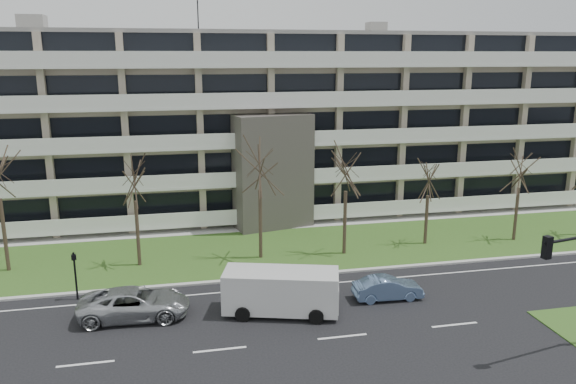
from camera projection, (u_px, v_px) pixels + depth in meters
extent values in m
plane|color=black|center=(342.00, 337.00, 27.50)|extent=(160.00, 160.00, 0.00)
cube|color=#34541C|center=(288.00, 249.00, 39.84)|extent=(90.00, 10.00, 0.06)
cube|color=#B2B2AD|center=(304.00, 275.00, 35.09)|extent=(90.00, 0.35, 0.12)
cube|color=#B2B2AD|center=(273.00, 226.00, 45.06)|extent=(90.00, 2.00, 0.08)
cube|color=white|center=(310.00, 285.00, 33.67)|extent=(90.00, 0.12, 0.01)
cube|color=#B3A78B|center=(259.00, 123.00, 49.93)|extent=(60.00, 12.00, 15.00)
cube|color=gray|center=(257.00, 34.00, 48.11)|extent=(60.50, 12.50, 0.30)
cube|color=#4C4742|center=(273.00, 172.00, 44.00)|extent=(6.39, 3.69, 9.00)
cube|color=black|center=(274.00, 203.00, 44.41)|extent=(4.92, 1.19, 3.50)
cube|color=gray|center=(32.00, 23.00, 44.30)|extent=(2.00, 2.00, 1.20)
cylinder|color=black|center=(198.00, 11.00, 46.66)|extent=(0.10, 0.10, 3.50)
cube|color=black|center=(271.00, 198.00, 45.50)|extent=(58.00, 0.10, 1.80)
cube|color=white|center=(273.00, 218.00, 45.22)|extent=(58.00, 1.40, 0.22)
cube|color=white|center=(274.00, 213.00, 44.46)|extent=(58.00, 0.08, 1.00)
cube|color=black|center=(271.00, 162.00, 44.79)|extent=(58.00, 0.10, 1.80)
cube|color=white|center=(272.00, 182.00, 44.50)|extent=(58.00, 1.40, 0.22)
cube|color=white|center=(274.00, 177.00, 43.74)|extent=(58.00, 0.08, 1.00)
cube|color=black|center=(271.00, 125.00, 44.07)|extent=(58.00, 0.10, 1.80)
cube|color=white|center=(272.00, 145.00, 43.78)|extent=(58.00, 1.40, 0.22)
cube|color=white|center=(274.00, 138.00, 43.02)|extent=(58.00, 0.08, 1.00)
cube|color=black|center=(270.00, 86.00, 43.36)|extent=(58.00, 0.10, 1.80)
cube|color=white|center=(272.00, 106.00, 43.07)|extent=(58.00, 1.40, 0.22)
cube|color=white|center=(273.00, 99.00, 42.31)|extent=(58.00, 0.08, 1.00)
cube|color=black|center=(270.00, 46.00, 42.64)|extent=(58.00, 0.10, 1.80)
cube|color=white|center=(272.00, 66.00, 42.35)|extent=(58.00, 1.40, 0.22)
cube|color=white|center=(273.00, 58.00, 41.59)|extent=(58.00, 0.08, 1.00)
imported|color=#AEB1B5|center=(134.00, 303.00, 29.34)|extent=(5.82, 2.91, 1.58)
imported|color=#6886B4|center=(388.00, 288.00, 31.63)|extent=(3.96, 1.51, 1.29)
cube|color=silver|center=(281.00, 290.00, 29.77)|extent=(6.43, 3.85, 2.13)
cube|color=black|center=(281.00, 279.00, 29.62)|extent=(5.96, 3.56, 0.78)
cube|color=silver|center=(335.00, 295.00, 29.60)|extent=(0.97, 2.15, 1.34)
cylinder|color=black|center=(243.00, 314.00, 29.04)|extent=(0.83, 0.49, 0.78)
cylinder|color=black|center=(249.00, 296.00, 31.21)|extent=(0.83, 0.49, 0.78)
cylinder|color=black|center=(316.00, 317.00, 28.76)|extent=(0.83, 0.49, 0.78)
cylinder|color=black|center=(317.00, 298.00, 30.93)|extent=(0.83, 0.49, 0.78)
cube|color=black|center=(547.00, 247.00, 23.69)|extent=(0.37, 0.37, 0.99)
sphere|color=red|center=(548.00, 240.00, 23.62)|extent=(0.20, 0.20, 0.20)
sphere|color=orange|center=(547.00, 247.00, 23.69)|extent=(0.20, 0.20, 0.20)
sphere|color=green|center=(546.00, 254.00, 23.77)|extent=(0.20, 0.20, 0.20)
cylinder|color=black|center=(76.00, 276.00, 31.38)|extent=(0.11, 0.11, 2.80)
cube|color=black|center=(74.00, 257.00, 31.11)|extent=(0.30, 0.25, 0.30)
sphere|color=red|center=(74.00, 257.00, 31.11)|extent=(0.13, 0.13, 0.13)
cylinder|color=#382B21|center=(5.00, 235.00, 35.29)|extent=(0.24, 0.24, 4.78)
cylinder|color=#382B21|center=(138.00, 234.00, 36.25)|extent=(0.24, 0.24, 4.39)
cylinder|color=#382B21|center=(260.00, 224.00, 37.57)|extent=(0.24, 0.24, 4.77)
cylinder|color=#382B21|center=(345.00, 223.00, 38.39)|extent=(0.24, 0.24, 4.49)
cylinder|color=#382B21|center=(426.00, 220.00, 40.54)|extent=(0.24, 0.24, 3.64)
cylinder|color=#382B21|center=(516.00, 214.00, 41.33)|extent=(0.24, 0.24, 4.00)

